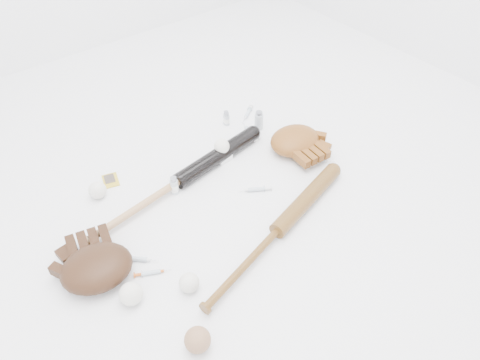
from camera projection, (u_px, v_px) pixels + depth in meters
bat_dark at (179, 181)px, 1.90m from camera, size 0.93×0.20×0.07m
bat_wood at (278, 230)px, 1.71m from camera, size 0.86×0.28×0.06m
glove_dark at (96, 268)px, 1.56m from camera, size 0.35×0.35×0.10m
glove_tan at (295, 140)px, 2.06m from camera, size 0.30×0.30×0.10m
trading_card at (111, 180)px, 1.94m from camera, size 0.08×0.10×0.00m
pedestal at (222, 156)px, 2.03m from camera, size 0.07×0.07×0.04m
baseball_on_pedestal at (222, 146)px, 2.00m from camera, size 0.07×0.07×0.07m
baseball_left at (131, 294)px, 1.50m from camera, size 0.08×0.08×0.08m
baseball_upper at (97, 190)px, 1.85m from camera, size 0.07×0.07×0.07m
baseball_mid at (189, 283)px, 1.54m from camera, size 0.07×0.07×0.07m
baseball_aged at (198, 340)px, 1.38m from camera, size 0.08×0.08×0.08m
syringe_0 at (151, 273)px, 1.60m from camera, size 0.14×0.09×0.02m
syringe_1 at (256, 189)px, 1.90m from camera, size 0.14×0.10×0.02m
syringe_2 at (250, 132)px, 2.17m from camera, size 0.07×0.17×0.02m
syringe_3 at (317, 159)px, 2.03m from camera, size 0.12×0.13×0.02m
syringe_4 at (248, 113)px, 2.29m from camera, size 0.14×0.10×0.02m
syringe_5 at (137, 259)px, 1.64m from camera, size 0.13×0.13×0.02m
vial_0 at (227, 119)px, 2.21m from camera, size 0.03×0.03×0.07m
vial_1 at (226, 118)px, 2.21m from camera, size 0.03×0.03×0.07m
vial_2 at (174, 185)px, 1.87m from camera, size 0.03×0.03×0.08m
vial_3 at (259, 120)px, 2.18m from camera, size 0.04×0.04×0.09m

